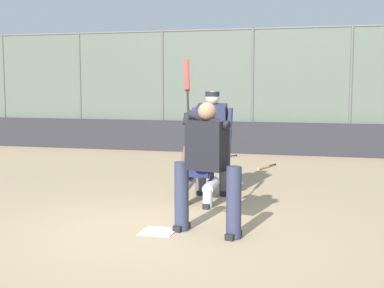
% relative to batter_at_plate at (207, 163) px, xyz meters
% --- Properties ---
extents(ground_plane, '(160.00, 160.00, 0.00)m').
position_rel_batter_at_plate_xyz_m(ground_plane, '(0.63, 0.07, -0.92)').
color(ground_plane, tan).
extents(home_plate_marker, '(0.43, 0.43, 0.01)m').
position_rel_batter_at_plate_xyz_m(home_plate_marker, '(0.63, 0.07, -0.92)').
color(home_plate_marker, white).
rests_on(home_plate_marker, ground_plane).
extents(backstop_fence, '(20.88, 0.08, 3.45)m').
position_rel_batter_at_plate_xyz_m(backstop_fence, '(0.63, -8.21, 0.89)').
color(backstop_fence, '#515651').
rests_on(backstop_fence, ground_plane).
extents(padding_wall, '(20.39, 0.18, 0.88)m').
position_rel_batter_at_plate_xyz_m(padding_wall, '(0.63, -8.11, -0.48)').
color(padding_wall, '#28282D').
rests_on(padding_wall, ground_plane).
extents(bleachers_beyond, '(14.56, 2.50, 1.48)m').
position_rel_batter_at_plate_xyz_m(bleachers_beyond, '(-1.97, -10.71, -0.44)').
color(bleachers_beyond, slate).
rests_on(bleachers_beyond, ground_plane).
extents(batter_at_plate, '(0.92, 0.84, 2.26)m').
position_rel_batter_at_plate_xyz_m(batter_at_plate, '(0.00, 0.00, 0.00)').
color(batter_at_plate, '#2D334C').
rests_on(batter_at_plate, ground_plane).
extents(catcher_behind_plate, '(0.62, 0.73, 1.17)m').
position_rel_batter_at_plate_xyz_m(catcher_behind_plate, '(0.51, -1.59, -0.32)').
color(catcher_behind_plate, '#B7B7BC').
rests_on(catcher_behind_plate, ground_plane).
extents(umpire_home, '(0.73, 0.46, 1.80)m').
position_rel_batter_at_plate_xyz_m(umpire_home, '(0.46, -2.38, 0.05)').
color(umpire_home, '#4C4C51').
rests_on(umpire_home, ground_plane).
extents(spare_bat_by_padding, '(0.47, 0.73, 0.07)m').
position_rel_batter_at_plate_xyz_m(spare_bat_by_padding, '(1.19, -7.02, -0.89)').
color(spare_bat_by_padding, black).
rests_on(spare_bat_by_padding, ground_plane).
extents(spare_bat_third_base_side, '(0.35, 0.81, 0.07)m').
position_rel_batter_at_plate_xyz_m(spare_bat_third_base_side, '(-0.06, -5.59, -0.89)').
color(spare_bat_third_base_side, black).
rests_on(spare_bat_third_base_side, ground_plane).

